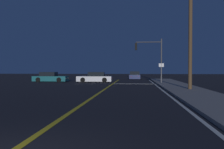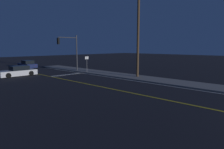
{
  "view_description": "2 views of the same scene",
  "coord_description": "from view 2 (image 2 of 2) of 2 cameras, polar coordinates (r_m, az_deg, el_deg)",
  "views": [
    {
      "loc": [
        2.59,
        -4.03,
        1.76
      ],
      "look_at": [
        0.07,
        22.51,
        1.14
      ],
      "focal_mm": 38.74,
      "sensor_mm": 36.0,
      "label": 1
    },
    {
      "loc": [
        -12.81,
        1.01,
        3.81
      ],
      "look_at": [
        -0.27,
        13.12,
        1.38
      ],
      "focal_mm": 32.27,
      "sensor_mm": 36.0,
      "label": 2
    }
  ],
  "objects": [
    {
      "name": "sidewalk_right",
      "position": [
        23.16,
        12.4,
        -1.54
      ],
      "size": [
        3.2,
        46.55,
        0.15
      ],
      "primitive_type": "cube",
      "color": "gray",
      "rests_on": "ground"
    },
    {
      "name": "lane_line_edge_right",
      "position": [
        21.64,
        9.82,
        -2.31
      ],
      "size": [
        0.16,
        43.96,
        0.01
      ],
      "primitive_type": "cube",
      "color": "silver",
      "rests_on": "ground"
    },
    {
      "name": "utility_pole_right",
      "position": [
        24.79,
        7.43,
        12.56
      ],
      "size": [
        1.45,
        0.3,
        11.33
      ],
      "color": "#4C3823",
      "rests_on": "ground"
    },
    {
      "name": "car_following_oncoming_navy",
      "position": [
        39.37,
        -22.84,
        2.61
      ],
      "size": [
        1.96,
        4.48,
        1.34
      ],
      "rotation": [
        0.0,
        0.0,
        -0.01
      ],
      "color": "navy",
      "rests_on": "ground"
    },
    {
      "name": "stop_bar",
      "position": [
        28.21,
        -12.55,
        -0.01
      ],
      "size": [
        5.09,
        0.5,
        0.01
      ],
      "primitive_type": "cube",
      "color": "silver",
      "rests_on": "ground"
    },
    {
      "name": "car_side_waiting_white",
      "position": [
        28.76,
        -25.12,
        0.73
      ],
      "size": [
        4.67,
        1.9,
        1.34
      ],
      "rotation": [
        0.0,
        0.0,
        1.59
      ],
      "color": "silver",
      "rests_on": "ground"
    },
    {
      "name": "traffic_signal_near_right",
      "position": [
        31.05,
        -11.82,
        7.49
      ],
      "size": [
        3.4,
        0.28,
        5.53
      ],
      "rotation": [
        0.0,
        0.0,
        3.14
      ],
      "color": "#38383D",
      "rests_on": "ground"
    },
    {
      "name": "street_sign_corner",
      "position": [
        29.42,
        -7.15,
        3.64
      ],
      "size": [
        0.56,
        0.12,
        2.44
      ],
      "color": "slate",
      "rests_on": "ground"
    },
    {
      "name": "lane_line_center",
      "position": [
        17.91,
        1.05,
        -4.33
      ],
      "size": [
        0.2,
        43.96,
        0.01
      ],
      "primitive_type": "cube",
      "color": "gold",
      "rests_on": "ground"
    }
  ]
}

